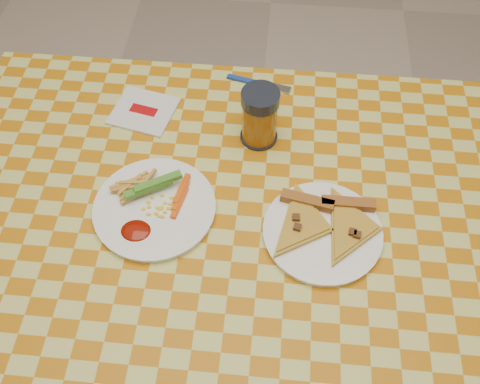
% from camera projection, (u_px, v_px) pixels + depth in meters
% --- Properties ---
extents(ground, '(8.00, 8.00, 0.00)m').
position_uv_depth(ground, '(238.00, 344.00, 1.70)').
color(ground, '#BBA896').
rests_on(ground, ground).
extents(table, '(1.28, 0.88, 0.76)m').
position_uv_depth(table, '(237.00, 234.00, 1.14)').
color(table, silver).
rests_on(table, ground).
extents(plate_left, '(0.24, 0.24, 0.01)m').
position_uv_depth(plate_left, '(155.00, 209.00, 1.08)').
color(plate_left, white).
rests_on(plate_left, table).
extents(plate_right, '(0.25, 0.25, 0.01)m').
position_uv_depth(plate_right, '(322.00, 233.00, 1.05)').
color(plate_right, white).
rests_on(plate_right, table).
extents(fries_veggies, '(0.18, 0.17, 0.04)m').
position_uv_depth(fries_veggies, '(151.00, 197.00, 1.08)').
color(fries_veggies, gold).
rests_on(fries_veggies, plate_left).
extents(pizza_slices, '(0.24, 0.23, 0.02)m').
position_uv_depth(pizza_slices, '(325.00, 222.00, 1.05)').
color(pizza_slices, gold).
rests_on(pizza_slices, plate_right).
extents(drink_glass, '(0.08, 0.08, 0.14)m').
position_uv_depth(drink_glass, '(260.00, 117.00, 1.15)').
color(drink_glass, black).
rests_on(drink_glass, table).
extents(napkin, '(0.16, 0.15, 0.01)m').
position_uv_depth(napkin, '(144.00, 111.00, 1.24)').
color(napkin, silver).
rests_on(napkin, table).
extents(fork, '(0.16, 0.05, 0.01)m').
position_uv_depth(fork, '(259.00, 84.00, 1.29)').
color(fork, '#163798').
rests_on(fork, table).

